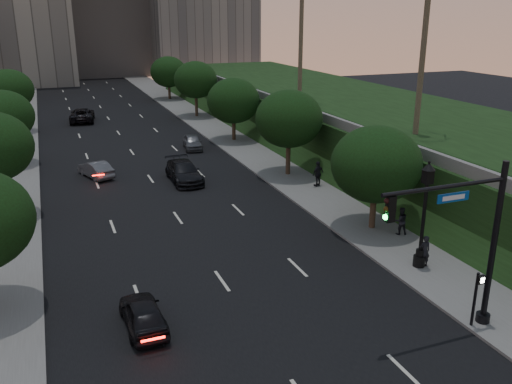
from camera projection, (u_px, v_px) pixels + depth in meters
name	position (u px, v px, depth m)	size (l,w,h in m)	color
ground	(261.00, 336.00, 21.55)	(160.00, 160.00, 0.00)	black
road_surface	(136.00, 157.00, 48.06)	(16.00, 140.00, 0.02)	black
sidewalk_right	(244.00, 147.00, 51.58)	(4.50, 140.00, 0.15)	slate
sidewalk_left	(10.00, 168.00, 44.51)	(4.50, 140.00, 0.15)	slate
embankment	(363.00, 122.00, 53.25)	(18.00, 90.00, 4.00)	black
parapet_wall	(284.00, 103.00, 49.58)	(0.35, 90.00, 0.70)	slate
office_block_mid	(102.00, 8.00, 109.68)	(22.00, 18.00, 26.00)	#9D958F
tree_right_a	(376.00, 164.00, 30.90)	(5.20, 5.20, 6.24)	#38281C
tree_right_b	(289.00, 119.00, 41.35)	(5.20, 5.20, 6.74)	#38281C
tree_right_c	(233.00, 101.00, 53.00)	(5.20, 5.20, 6.24)	#38281C
tree_right_d	(196.00, 80.00, 65.22)	(5.20, 5.20, 6.74)	#38281C
tree_right_e	(168.00, 72.00, 78.63)	(5.20, 5.20, 6.24)	#38281C
tree_left_c	(2.00, 116.00, 44.07)	(5.00, 5.00, 6.34)	#38281C
tree_left_d	(9.00, 90.00, 56.33)	(5.00, 5.00, 6.71)	#38281C
traffic_signal_mast	(472.00, 247.00, 20.85)	(5.68, 0.56, 7.00)	black
street_lamp	(423.00, 220.00, 26.43)	(0.64, 0.64, 5.62)	black
pedestrian_signal	(476.00, 295.00, 21.58)	(0.30, 0.33, 2.50)	black
sedan_near_left	(143.00, 314.00, 21.95)	(1.53, 3.81, 1.30)	black
sedan_mid_left	(96.00, 169.00, 42.15)	(1.37, 3.94, 1.30)	#54565B
sedan_far_left	(82.00, 115.00, 63.54)	(2.64, 5.72, 1.59)	black
sedan_near_right	(184.00, 172.00, 41.05)	(2.13, 5.23, 1.52)	black
sedan_far_right	(192.00, 142.00, 50.90)	(1.60, 3.97, 1.35)	#595C61
pedestrian_a	(424.00, 251.00, 26.94)	(0.60, 0.39, 1.64)	black
pedestrian_b	(401.00, 221.00, 30.86)	(0.79, 0.62, 1.63)	black
pedestrian_c	(318.00, 174.00, 39.44)	(1.09, 0.46, 1.87)	black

